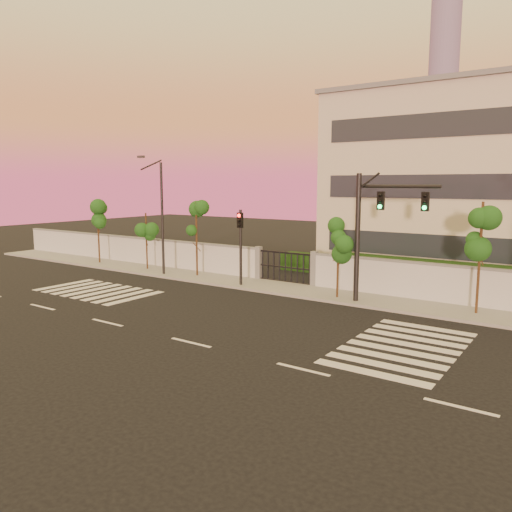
% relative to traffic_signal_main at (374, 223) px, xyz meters
% --- Properties ---
extents(ground, '(120.00, 120.00, 0.00)m').
position_rel_traffic_signal_main_xyz_m(ground, '(-3.49, -9.73, -4.22)').
color(ground, black).
rests_on(ground, ground).
extents(sidewalk, '(60.00, 3.00, 0.15)m').
position_rel_traffic_signal_main_xyz_m(sidewalk, '(-3.49, 0.77, -4.15)').
color(sidewalk, gray).
rests_on(sidewalk, ground).
extents(perimeter_wall, '(60.00, 0.36, 2.20)m').
position_rel_traffic_signal_main_xyz_m(perimeter_wall, '(-3.39, 2.27, -3.15)').
color(perimeter_wall, silver).
rests_on(perimeter_wall, ground).
extents(hedge_row, '(41.00, 4.25, 1.80)m').
position_rel_traffic_signal_main_xyz_m(hedge_row, '(-2.33, 5.01, -3.41)').
color(hedge_row, black).
rests_on(hedge_row, ground).
extents(distant_skyscraper, '(16.00, 16.00, 118.00)m').
position_rel_traffic_signal_main_xyz_m(distant_skyscraper, '(-68.49, 270.27, 57.76)').
color(distant_skyscraper, slate).
rests_on(distant_skyscraper, ground).
extents(road_markings, '(57.00, 7.62, 0.02)m').
position_rel_traffic_signal_main_xyz_m(road_markings, '(-5.07, -5.97, -4.21)').
color(road_markings, silver).
rests_on(road_markings, ground).
extents(street_tree_a, '(1.54, 1.22, 4.90)m').
position_rel_traffic_signal_main_xyz_m(street_tree_a, '(-22.25, 0.68, -0.62)').
color(street_tree_a, '#382314').
rests_on(street_tree_a, ground).
extents(street_tree_b, '(1.30, 1.04, 4.13)m').
position_rel_traffic_signal_main_xyz_m(street_tree_b, '(-17.08, 0.76, -1.18)').
color(street_tree_b, '#382314').
rests_on(street_tree_b, ground).
extents(street_tree_c, '(1.54, 1.23, 4.95)m').
position_rel_traffic_signal_main_xyz_m(street_tree_c, '(-12.43, 0.84, -0.58)').
color(street_tree_c, '#382314').
rests_on(street_tree_c, ground).
extents(street_tree_d, '(1.35, 1.08, 4.27)m').
position_rel_traffic_signal_main_xyz_m(street_tree_d, '(-1.96, 0.20, -1.08)').
color(street_tree_d, '#382314').
rests_on(street_tree_d, ground).
extents(street_tree_e, '(1.50, 1.20, 5.36)m').
position_rel_traffic_signal_main_xyz_m(street_tree_e, '(4.85, 0.90, -0.29)').
color(street_tree_e, '#382314').
rests_on(street_tree_e, ground).
extents(traffic_signal_main, '(4.22, 0.69, 6.68)m').
position_rel_traffic_signal_main_xyz_m(traffic_signal_main, '(0.00, 0.00, 0.00)').
color(traffic_signal_main, black).
rests_on(traffic_signal_main, ground).
extents(traffic_signal_secondary, '(0.36, 0.35, 4.65)m').
position_rel_traffic_signal_main_xyz_m(traffic_signal_secondary, '(-8.20, -0.07, -1.27)').
color(traffic_signal_secondary, black).
rests_on(traffic_signal_secondary, ground).
extents(streetlight_west, '(0.47, 1.90, 7.90)m').
position_rel_traffic_signal_main_xyz_m(streetlight_west, '(-14.66, -0.22, 0.05)').
color(streetlight_west, black).
rests_on(streetlight_west, ground).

